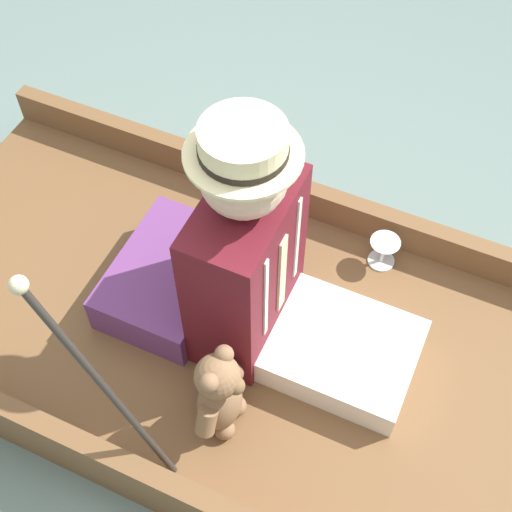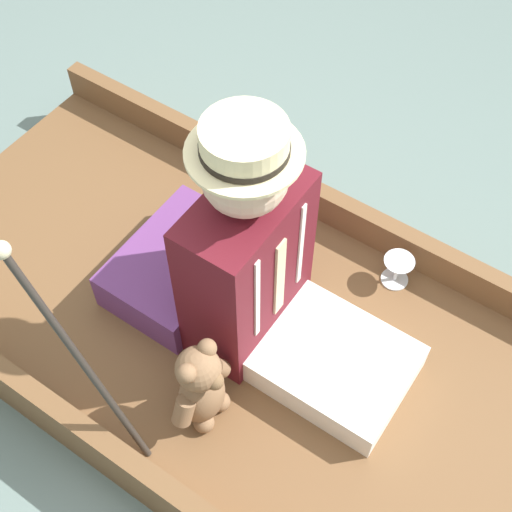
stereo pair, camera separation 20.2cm
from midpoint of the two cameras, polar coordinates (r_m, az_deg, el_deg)
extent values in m
plane|color=slate|center=(2.46, 1.79, -8.03)|extent=(16.00, 16.00, 0.00)
cube|color=brown|center=(2.40, 1.84, -7.26)|extent=(1.19, 2.53, 0.14)
cube|color=brown|center=(2.57, 8.84, 3.45)|extent=(0.06, 2.53, 0.13)
cube|color=brown|center=(2.10, -6.93, -16.76)|extent=(0.06, 2.53, 0.13)
cube|color=#6B3875|center=(2.39, -3.69, -0.96)|extent=(0.49, 0.34, 0.15)
cube|color=white|center=(2.25, 9.02, -8.73)|extent=(0.37, 0.44, 0.11)
cube|color=#5B141E|center=(2.11, 1.99, -1.21)|extent=(0.41, 0.22, 0.61)
cube|color=beige|center=(2.04, 4.75, -2.00)|extent=(0.04, 0.01, 0.33)
cube|color=white|center=(2.07, 6.41, 0.63)|extent=(0.02, 0.01, 0.36)
cube|color=white|center=(1.96, 3.05, -3.77)|extent=(0.02, 0.01, 0.36)
sphere|color=beige|center=(1.78, 2.37, 6.42)|extent=(0.23, 0.23, 0.23)
cylinder|color=beige|center=(1.72, 2.46, 8.08)|extent=(0.30, 0.30, 0.01)
cylinder|color=beige|center=(1.69, 2.51, 9.08)|extent=(0.22, 0.22, 0.08)
cylinder|color=black|center=(1.71, 2.48, 8.47)|extent=(0.22, 0.22, 0.02)
ellipsoid|color=#846042|center=(2.12, -1.59, -11.23)|extent=(0.15, 0.13, 0.23)
sphere|color=#846042|center=(1.97, -1.70, -9.25)|extent=(0.13, 0.13, 0.13)
sphere|color=brown|center=(1.96, -0.35, -10.19)|extent=(0.05, 0.05, 0.05)
sphere|color=#846042|center=(1.94, -0.95, -7.61)|extent=(0.05, 0.05, 0.05)
sphere|color=#846042|center=(1.91, -2.53, -9.60)|extent=(0.05, 0.05, 0.05)
cylinder|color=#846042|center=(2.11, -0.32, -9.13)|extent=(0.09, 0.06, 0.10)
cylinder|color=#846042|center=(2.05, -2.95, -12.48)|extent=(0.09, 0.06, 0.10)
sphere|color=#846042|center=(2.20, -0.22, -11.77)|extent=(0.06, 0.06, 0.06)
sphere|color=#846042|center=(2.17, -1.47, -13.38)|extent=(0.06, 0.06, 0.06)
cylinder|color=silver|center=(2.51, 13.29, -1.98)|extent=(0.09, 0.09, 0.01)
cylinder|color=silver|center=(2.48, 13.43, -1.57)|extent=(0.01, 0.01, 0.06)
cone|color=silver|center=(2.44, 13.66, -0.87)|extent=(0.10, 0.10, 0.05)
cylinder|color=#2D2823|center=(1.86, -10.43, -9.01)|extent=(0.02, 0.30, 0.81)
sphere|color=beige|center=(1.59, -16.36, 0.21)|extent=(0.04, 0.04, 0.04)
camera|label=1|loc=(0.10, -87.13, 4.00)|focal=50.00mm
camera|label=2|loc=(0.10, 92.87, -4.00)|focal=50.00mm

